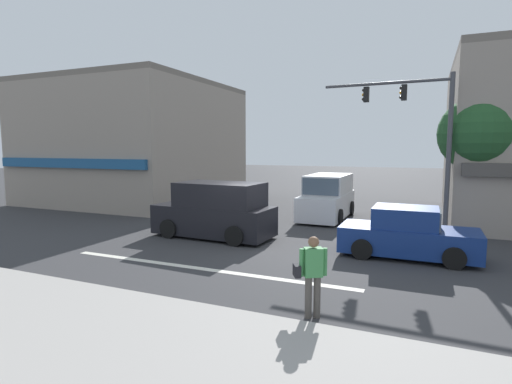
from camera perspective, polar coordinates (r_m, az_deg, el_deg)
ground_plane at (r=14.62m, az=-0.66°, el=-7.16°), size 120.00×120.00×0.00m
lane_marking_stripe at (r=11.61m, az=-7.77°, el=-10.79°), size 9.00×0.24×0.01m
sidewalk_curb at (r=8.02m, az=-27.54°, el=-18.98°), size 40.00×5.00×0.16m
building_left_block at (r=27.31m, az=-16.64°, el=6.72°), size 10.66×11.00×7.44m
street_tree at (r=18.11m, az=29.06°, el=7.20°), size 2.94×2.94×5.44m
utility_pole_near_left at (r=23.70m, az=-14.14°, el=7.65°), size 1.40×0.22×7.76m
utility_pole_far_right at (r=19.15m, az=29.24°, el=6.66°), size 1.40×0.22×7.28m
traffic_light_mast at (r=16.81m, az=22.63°, el=8.46°), size 4.89×0.34×6.20m
sedan_waiting_far at (r=13.39m, az=20.82°, el=-5.73°), size 4.11×1.89×1.58m
van_crossing_center at (r=19.62m, az=10.15°, el=-0.81°), size 2.06×4.61×2.11m
van_crossing_leftbound at (r=15.30m, az=-5.80°, el=-2.75°), size 4.68×2.21×2.11m
pedestrian_foreground_with_bag at (r=8.19m, az=7.99°, el=-11.23°), size 0.67×0.46×1.67m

